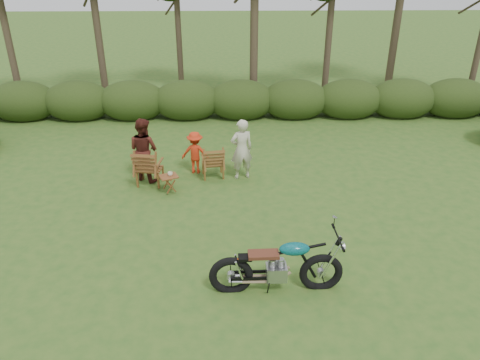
{
  "coord_description": "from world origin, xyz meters",
  "views": [
    {
      "loc": [
        -0.43,
        -7.74,
        5.8
      ],
      "look_at": [
        -0.21,
        1.93,
        0.9
      ],
      "focal_mm": 35.0,
      "sensor_mm": 36.0,
      "label": 1
    }
  ],
  "objects_px": {
    "side_table": "(169,184)",
    "child": "(196,172)",
    "adult_a": "(242,177)",
    "lawn_chair_right": "(213,176)",
    "lawn_chair_left": "(151,184)",
    "adult_b": "(147,179)",
    "cup": "(170,174)",
    "motorcycle": "(276,289)"
  },
  "relations": [
    {
      "from": "lawn_chair_left",
      "to": "motorcycle",
      "type": "bearing_deg",
      "value": 131.66
    },
    {
      "from": "motorcycle",
      "to": "lawn_chair_left",
      "type": "bearing_deg",
      "value": 122.41
    },
    {
      "from": "lawn_chair_right",
      "to": "adult_a",
      "type": "height_order",
      "value": "adult_a"
    },
    {
      "from": "lawn_chair_right",
      "to": "side_table",
      "type": "height_order",
      "value": "side_table"
    },
    {
      "from": "child",
      "to": "lawn_chair_right",
      "type": "bearing_deg",
      "value": 156.52
    },
    {
      "from": "lawn_chair_left",
      "to": "side_table",
      "type": "relative_size",
      "value": 2.2
    },
    {
      "from": "side_table",
      "to": "child",
      "type": "bearing_deg",
      "value": 62.76
    },
    {
      "from": "cup",
      "to": "adult_b",
      "type": "xyz_separation_m",
      "value": [
        -0.77,
        0.8,
        -0.53
      ]
    },
    {
      "from": "lawn_chair_left",
      "to": "adult_b",
      "type": "bearing_deg",
      "value": -54.46
    },
    {
      "from": "lawn_chair_right",
      "to": "lawn_chair_left",
      "type": "relative_size",
      "value": 0.9
    },
    {
      "from": "cup",
      "to": "side_table",
      "type": "bearing_deg",
      "value": -150.71
    },
    {
      "from": "side_table",
      "to": "adult_a",
      "type": "relative_size",
      "value": 0.28
    },
    {
      "from": "lawn_chair_right",
      "to": "motorcycle",
      "type": "bearing_deg",
      "value": 96.52
    },
    {
      "from": "motorcycle",
      "to": "child",
      "type": "relative_size",
      "value": 1.94
    },
    {
      "from": "motorcycle",
      "to": "cup",
      "type": "relative_size",
      "value": 18.61
    },
    {
      "from": "lawn_chair_left",
      "to": "cup",
      "type": "height_order",
      "value": "cup"
    },
    {
      "from": "lawn_chair_right",
      "to": "child",
      "type": "height_order",
      "value": "child"
    },
    {
      "from": "motorcycle",
      "to": "adult_b",
      "type": "distance_m",
      "value": 5.65
    },
    {
      "from": "lawn_chair_left",
      "to": "child",
      "type": "height_order",
      "value": "child"
    },
    {
      "from": "motorcycle",
      "to": "adult_b",
      "type": "bearing_deg",
      "value": 122.03
    },
    {
      "from": "lawn_chair_left",
      "to": "adult_b",
      "type": "xyz_separation_m",
      "value": [
        -0.17,
        0.31,
        0.0
      ]
    },
    {
      "from": "motorcycle",
      "to": "cup",
      "type": "xyz_separation_m",
      "value": [
        -2.37,
        3.89,
        0.53
      ]
    },
    {
      "from": "adult_a",
      "to": "adult_b",
      "type": "height_order",
      "value": "adult_b"
    },
    {
      "from": "motorcycle",
      "to": "adult_b",
      "type": "relative_size",
      "value": 1.34
    },
    {
      "from": "adult_a",
      "to": "motorcycle",
      "type": "bearing_deg",
      "value": 80.14
    },
    {
      "from": "lawn_chair_right",
      "to": "adult_a",
      "type": "relative_size",
      "value": 0.56
    },
    {
      "from": "lawn_chair_left",
      "to": "adult_a",
      "type": "relative_size",
      "value": 0.62
    },
    {
      "from": "lawn_chair_right",
      "to": "cup",
      "type": "xyz_separation_m",
      "value": [
        -1.07,
        -0.89,
        0.53
      ]
    },
    {
      "from": "motorcycle",
      "to": "lawn_chair_left",
      "type": "height_order",
      "value": "motorcycle"
    },
    {
      "from": "cup",
      "to": "adult_a",
      "type": "xyz_separation_m",
      "value": [
        1.85,
        0.8,
        -0.53
      ]
    },
    {
      "from": "lawn_chair_right",
      "to": "adult_b",
      "type": "bearing_deg",
      "value": -5.93
    },
    {
      "from": "lawn_chair_left",
      "to": "side_table",
      "type": "xyz_separation_m",
      "value": [
        0.57,
        -0.51,
        0.24
      ]
    },
    {
      "from": "adult_b",
      "to": "lawn_chair_right",
      "type": "bearing_deg",
      "value": -145.33
    },
    {
      "from": "motorcycle",
      "to": "child",
      "type": "xyz_separation_m",
      "value": [
        -1.8,
        5.06,
        0.0
      ]
    },
    {
      "from": "lawn_chair_right",
      "to": "lawn_chair_left",
      "type": "distance_m",
      "value": 1.72
    },
    {
      "from": "lawn_chair_left",
      "to": "cup",
      "type": "distance_m",
      "value": 0.94
    },
    {
      "from": "cup",
      "to": "adult_a",
      "type": "height_order",
      "value": "adult_a"
    },
    {
      "from": "lawn_chair_right",
      "to": "adult_b",
      "type": "xyz_separation_m",
      "value": [
        -1.84,
        -0.09,
        0.0
      ]
    },
    {
      "from": "lawn_chair_left",
      "to": "adult_b",
      "type": "distance_m",
      "value": 0.35
    },
    {
      "from": "lawn_chair_right",
      "to": "lawn_chair_left",
      "type": "height_order",
      "value": "lawn_chair_left"
    },
    {
      "from": "side_table",
      "to": "adult_a",
      "type": "height_order",
      "value": "adult_a"
    },
    {
      "from": "side_table",
      "to": "child",
      "type": "relative_size",
      "value": 0.4
    }
  ]
}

